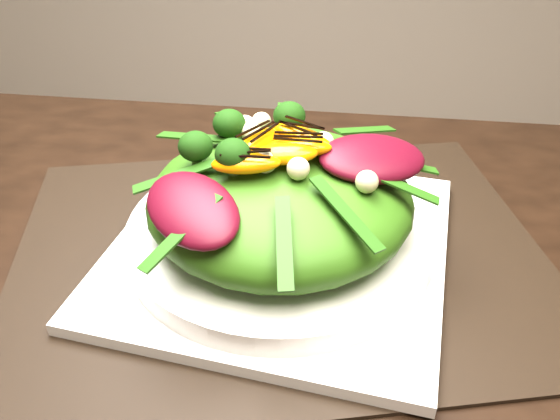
# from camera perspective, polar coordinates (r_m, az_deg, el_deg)

# --- Properties ---
(dining_table) EXTENTS (1.60, 0.90, 0.75)m
(dining_table) POSITION_cam_1_polar(r_m,az_deg,el_deg) (0.52, -24.85, -13.56)
(dining_table) COLOR black
(dining_table) RESTS_ON floor
(placemat) EXTENTS (0.56, 0.47, 0.00)m
(placemat) POSITION_cam_1_polar(r_m,az_deg,el_deg) (0.55, 0.00, -4.16)
(placemat) COLOR black
(placemat) RESTS_ON dining_table
(plate_base) EXTENTS (0.33, 0.33, 0.01)m
(plate_base) POSITION_cam_1_polar(r_m,az_deg,el_deg) (0.54, 0.00, -3.54)
(plate_base) COLOR silver
(plate_base) RESTS_ON placemat
(salad_bowl) EXTENTS (0.36, 0.36, 0.02)m
(salad_bowl) POSITION_cam_1_polar(r_m,az_deg,el_deg) (0.53, 0.00, -2.22)
(salad_bowl) COLOR white
(salad_bowl) RESTS_ON plate_base
(lettuce_mound) EXTENTS (0.28, 0.28, 0.08)m
(lettuce_mound) POSITION_cam_1_polar(r_m,az_deg,el_deg) (0.51, 0.00, 1.10)
(lettuce_mound) COLOR #315D11
(lettuce_mound) RESTS_ON salad_bowl
(radicchio_leaf) EXTENTS (0.11, 0.09, 0.02)m
(radicchio_leaf) POSITION_cam_1_polar(r_m,az_deg,el_deg) (0.50, 8.89, 4.94)
(radicchio_leaf) COLOR #400612
(radicchio_leaf) RESTS_ON lettuce_mound
(orange_segment) EXTENTS (0.06, 0.04, 0.01)m
(orange_segment) POSITION_cam_1_polar(r_m,az_deg,el_deg) (0.50, -2.08, 6.54)
(orange_segment) COLOR #CB6803
(orange_segment) RESTS_ON lettuce_mound
(broccoli_floret) EXTENTS (0.05, 0.05, 0.04)m
(broccoli_floret) POSITION_cam_1_polar(r_m,az_deg,el_deg) (0.53, -6.38, 8.45)
(broccoli_floret) COLOR #0B3309
(broccoli_floret) RESTS_ON lettuce_mound
(macadamia_nut) EXTENTS (0.02, 0.02, 0.02)m
(macadamia_nut) POSITION_cam_1_polar(r_m,az_deg,el_deg) (0.45, 1.52, 2.45)
(macadamia_nut) COLOR #C2B389
(macadamia_nut) RESTS_ON lettuce_mound
(balsamic_drizzle) EXTENTS (0.04, 0.02, 0.00)m
(balsamic_drizzle) POSITION_cam_1_polar(r_m,az_deg,el_deg) (0.50, -2.10, 7.34)
(balsamic_drizzle) COLOR black
(balsamic_drizzle) RESTS_ON orange_segment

